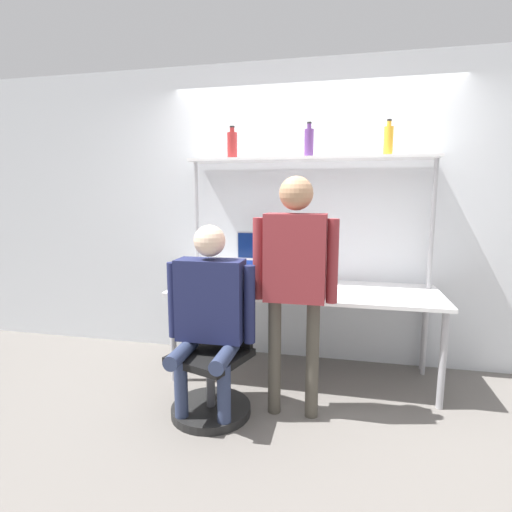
% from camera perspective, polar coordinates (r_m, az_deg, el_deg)
% --- Properties ---
extents(ground_plane, '(12.00, 12.00, 0.00)m').
position_cam_1_polar(ground_plane, '(3.24, 5.80, -19.54)').
color(ground_plane, slate).
extents(wall_back, '(8.00, 0.06, 2.70)m').
position_cam_1_polar(wall_back, '(3.69, 7.64, 5.84)').
color(wall_back, silver).
rests_on(wall_back, ground_plane).
extents(desk, '(2.18, 0.79, 0.76)m').
position_cam_1_polar(desk, '(3.37, 6.80, -5.67)').
color(desk, white).
rests_on(desk, ground_plane).
extents(shelf_unit, '(2.07, 0.32, 1.85)m').
position_cam_1_polar(shelf_unit, '(3.49, 7.45, 10.22)').
color(shelf_unit, white).
rests_on(shelf_unit, ground_plane).
extents(monitor, '(0.48, 0.24, 0.45)m').
position_cam_1_polar(monitor, '(3.57, 1.03, 0.17)').
color(monitor, '#B7B7BC').
rests_on(monitor, desk).
extents(laptop, '(0.33, 0.25, 0.25)m').
position_cam_1_polar(laptop, '(3.33, -3.01, -3.50)').
color(laptop, '#BCBCC1').
rests_on(laptop, desk).
extents(cell_phone, '(0.07, 0.15, 0.01)m').
position_cam_1_polar(cell_phone, '(3.19, 1.20, -5.18)').
color(cell_phone, silver).
rests_on(cell_phone, desk).
extents(office_chair, '(0.58, 0.58, 0.90)m').
position_cam_1_polar(office_chair, '(2.96, -6.00, -16.53)').
color(office_chair, black).
rests_on(office_chair, ground_plane).
extents(person_seated, '(0.63, 0.47, 1.34)m').
position_cam_1_polar(person_seated, '(2.74, -6.72, -7.12)').
color(person_seated, '#2D3856').
rests_on(person_seated, ground_plane).
extents(person_standing, '(0.57, 0.22, 1.66)m').
position_cam_1_polar(person_standing, '(2.68, 5.54, -1.53)').
color(person_standing, '#4C473D').
rests_on(person_standing, ground_plane).
extents(bottle_purple, '(0.08, 0.08, 0.29)m').
position_cam_1_polar(bottle_purple, '(3.52, 7.56, 15.78)').
color(bottle_purple, '#593372').
rests_on(bottle_purple, shelf_unit).
extents(bottle_red, '(0.09, 0.09, 0.28)m').
position_cam_1_polar(bottle_red, '(3.64, -3.42, 15.55)').
color(bottle_red, maroon).
rests_on(bottle_red, shelf_unit).
extents(bottle_amber, '(0.07, 0.07, 0.29)m').
position_cam_1_polar(bottle_amber, '(3.52, 18.39, 15.40)').
color(bottle_amber, gold).
rests_on(bottle_amber, shelf_unit).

